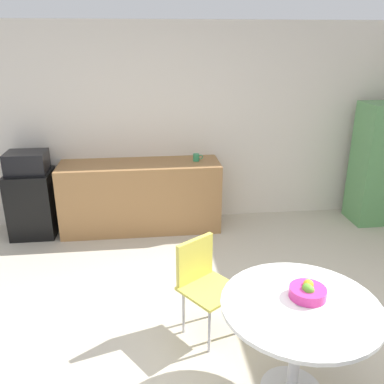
# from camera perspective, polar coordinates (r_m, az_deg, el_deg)

# --- Properties ---
(ground_plane) EXTENTS (6.00, 6.00, 0.00)m
(ground_plane) POSITION_cam_1_polar(r_m,az_deg,el_deg) (3.40, 4.74, -23.96)
(ground_plane) COLOR beige
(wall_back) EXTENTS (6.00, 0.10, 2.60)m
(wall_back) POSITION_cam_1_polar(r_m,az_deg,el_deg) (5.50, -0.92, 9.27)
(wall_back) COLOR silver
(wall_back) RESTS_ON ground_plane
(counter_block) EXTENTS (2.04, 0.60, 0.90)m
(counter_block) POSITION_cam_1_polar(r_m,az_deg,el_deg) (5.38, -7.13, -0.61)
(counter_block) COLOR #9E7042
(counter_block) RESTS_ON ground_plane
(mini_fridge) EXTENTS (0.54, 0.54, 0.83)m
(mini_fridge) POSITION_cam_1_polar(r_m,az_deg,el_deg) (5.58, -21.28, -1.49)
(mini_fridge) COLOR black
(mini_fridge) RESTS_ON ground_plane
(microwave) EXTENTS (0.48, 0.38, 0.26)m
(microwave) POSITION_cam_1_polar(r_m,az_deg,el_deg) (5.42, -22.02, 3.86)
(microwave) COLOR black
(microwave) RESTS_ON mini_fridge
(locker_cabinet) EXTENTS (0.60, 0.50, 1.62)m
(locker_cabinet) POSITION_cam_1_polar(r_m,az_deg,el_deg) (6.01, 24.60, 3.55)
(locker_cabinet) COLOR #599959
(locker_cabinet) RESTS_ON ground_plane
(round_table) EXTENTS (1.05, 1.05, 0.76)m
(round_table) POSITION_cam_1_polar(r_m,az_deg,el_deg) (2.95, 14.64, -17.16)
(round_table) COLOR silver
(round_table) RESTS_ON ground_plane
(chair_yellow) EXTENTS (0.59, 0.59, 0.83)m
(chair_yellow) POSITION_cam_1_polar(r_m,az_deg,el_deg) (3.49, 1.43, -11.62)
(chair_yellow) COLOR silver
(chair_yellow) RESTS_ON ground_plane
(fruit_bowl) EXTENTS (0.25, 0.25, 0.11)m
(fruit_bowl) POSITION_cam_1_polar(r_m,az_deg,el_deg) (2.91, 15.81, -13.20)
(fruit_bowl) COLOR #D8338C
(fruit_bowl) RESTS_ON round_table
(mug_white) EXTENTS (0.13, 0.08, 0.09)m
(mug_white) POSITION_cam_1_polar(r_m,az_deg,el_deg) (5.28, 0.63, 4.84)
(mug_white) COLOR #338C59
(mug_white) RESTS_ON counter_block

